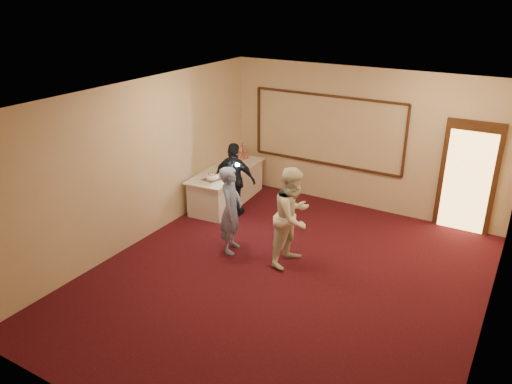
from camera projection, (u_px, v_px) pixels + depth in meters
floor at (283, 280)px, 8.22m from camera, size 7.00×7.00×0.00m
room_walls at (286, 164)px, 7.44m from camera, size 6.04×7.04×3.02m
wall_molding at (327, 130)px, 10.74m from camera, size 3.45×0.04×1.55m
doorway at (468, 178)px, 9.55m from camera, size 1.05×0.07×2.20m
buffet_table at (227, 186)px, 11.03m from camera, size 1.05×2.27×0.77m
pavlova_tray at (212, 178)px, 10.18m from camera, size 0.40×0.51×0.17m
cupcake_stand at (243, 152)px, 11.58m from camera, size 0.27×0.27×0.40m
plate_stack_a at (226, 165)px, 10.88m from camera, size 0.21×0.21×0.17m
plate_stack_b at (238, 163)px, 11.02m from camera, size 0.20×0.20×0.17m
tart at (227, 176)px, 10.47m from camera, size 0.27×0.27×0.06m
man at (231, 210)px, 8.85m from camera, size 0.54×0.68×1.62m
woman at (293, 217)px, 8.43m from camera, size 0.75×0.92×1.75m
guest at (234, 180)px, 10.28m from camera, size 0.97×0.53×1.56m
camera_flash at (237, 165)px, 9.97m from camera, size 0.08×0.06×0.05m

